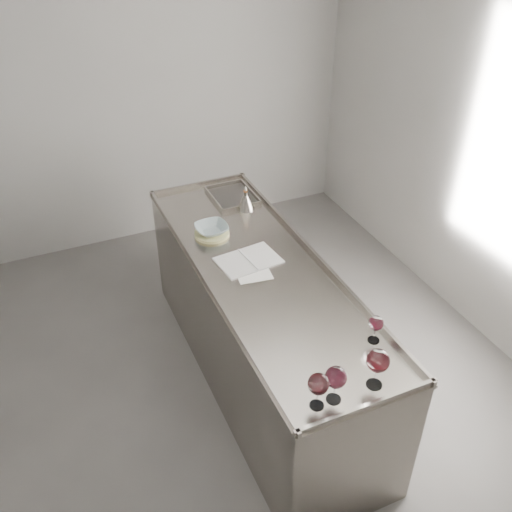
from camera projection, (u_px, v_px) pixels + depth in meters
name	position (u px, v px, depth m)	size (l,w,h in m)	color
room_shell	(196.00, 251.00, 2.86)	(4.54, 5.04, 2.84)	#514F4C
counter	(261.00, 325.00, 3.79)	(0.77, 2.42, 0.97)	gray
wine_glass_left	(318.00, 385.00, 2.56)	(0.10, 0.10, 0.20)	white
wine_glass_middle	(336.00, 378.00, 2.59)	(0.10, 0.10, 0.20)	white
wine_glass_right	(378.00, 362.00, 2.65)	(0.11, 0.11, 0.22)	white
wine_glass_small	(376.00, 324.00, 2.93)	(0.08, 0.08, 0.16)	white
notebook	(248.00, 260.00, 3.58)	(0.41, 0.30, 0.02)	silver
loose_paper_top	(251.00, 268.00, 3.52)	(0.21, 0.30, 0.00)	silver
trivet	(212.00, 234.00, 3.83)	(0.24, 0.24, 0.02)	#D3CE88
ceramic_bowl	(212.00, 229.00, 3.81)	(0.22, 0.22, 0.05)	#8B9EA2
wine_funnel	(246.00, 202.00, 4.09)	(0.13, 0.13, 0.19)	#9B958A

